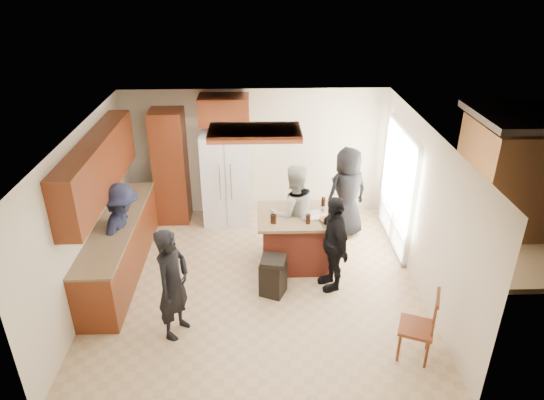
{
  "coord_description": "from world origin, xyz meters",
  "views": [
    {
      "loc": [
        0.02,
        -6.3,
        4.63
      ],
      "look_at": [
        0.26,
        0.65,
        1.15
      ],
      "focal_mm": 32.0,
      "sensor_mm": 36.0,
      "label": 1
    }
  ],
  "objects_px": {
    "person_behind_right": "(347,193)",
    "trash_bin": "(273,276)",
    "refrigerator": "(227,178)",
    "person_counter": "(124,232)",
    "kitchen_island": "(296,239)",
    "spindle_chair": "(418,328)",
    "person_side_right": "(333,243)",
    "person_front_left": "(173,284)",
    "person_behind_left": "(293,214)"
  },
  "relations": [
    {
      "from": "trash_bin",
      "to": "person_front_left",
      "type": "bearing_deg",
      "value": -148.94
    },
    {
      "from": "trash_bin",
      "to": "person_side_right",
      "type": "bearing_deg",
      "value": 10.29
    },
    {
      "from": "person_side_right",
      "to": "spindle_chair",
      "type": "bearing_deg",
      "value": 15.69
    },
    {
      "from": "person_behind_left",
      "to": "person_behind_right",
      "type": "height_order",
      "value": "person_behind_left"
    },
    {
      "from": "person_behind_left",
      "to": "refrigerator",
      "type": "xyz_separation_m",
      "value": [
        -1.16,
        1.4,
        0.04
      ]
    },
    {
      "from": "spindle_chair",
      "to": "refrigerator",
      "type": "bearing_deg",
      "value": 124.49
    },
    {
      "from": "person_front_left",
      "to": "person_counter",
      "type": "distance_m",
      "value": 1.67
    },
    {
      "from": "person_front_left",
      "to": "person_behind_left",
      "type": "height_order",
      "value": "person_behind_left"
    },
    {
      "from": "person_behind_left",
      "to": "trash_bin",
      "type": "xyz_separation_m",
      "value": [
        -0.37,
        -0.97,
        -0.54
      ]
    },
    {
      "from": "person_side_right",
      "to": "person_behind_left",
      "type": "bearing_deg",
      "value": -159.53
    },
    {
      "from": "person_counter",
      "to": "person_behind_left",
      "type": "bearing_deg",
      "value": -71.65
    },
    {
      "from": "refrigerator",
      "to": "spindle_chair",
      "type": "bearing_deg",
      "value": -55.51
    },
    {
      "from": "person_side_right",
      "to": "person_counter",
      "type": "distance_m",
      "value": 3.25
    },
    {
      "from": "person_behind_right",
      "to": "person_counter",
      "type": "relative_size",
      "value": 1.05
    },
    {
      "from": "person_front_left",
      "to": "trash_bin",
      "type": "height_order",
      "value": "person_front_left"
    },
    {
      "from": "person_behind_left",
      "to": "refrigerator",
      "type": "height_order",
      "value": "refrigerator"
    },
    {
      "from": "person_behind_right",
      "to": "person_behind_left",
      "type": "bearing_deg",
      "value": 14.07
    },
    {
      "from": "trash_bin",
      "to": "spindle_chair",
      "type": "distance_m",
      "value": 2.25
    },
    {
      "from": "person_front_left",
      "to": "refrigerator",
      "type": "height_order",
      "value": "refrigerator"
    },
    {
      "from": "person_front_left",
      "to": "trash_bin",
      "type": "distance_m",
      "value": 1.65
    },
    {
      "from": "person_front_left",
      "to": "person_counter",
      "type": "xyz_separation_m",
      "value": [
        -0.96,
        1.36,
        0.01
      ]
    },
    {
      "from": "person_front_left",
      "to": "refrigerator",
      "type": "xyz_separation_m",
      "value": [
        0.55,
        3.19,
        0.1
      ]
    },
    {
      "from": "person_counter",
      "to": "kitchen_island",
      "type": "distance_m",
      "value": 2.75
    },
    {
      "from": "person_front_left",
      "to": "trash_bin",
      "type": "bearing_deg",
      "value": -35.06
    },
    {
      "from": "person_side_right",
      "to": "refrigerator",
      "type": "distance_m",
      "value": 2.8
    },
    {
      "from": "spindle_chair",
      "to": "person_side_right",
      "type": "bearing_deg",
      "value": 119.34
    },
    {
      "from": "refrigerator",
      "to": "person_side_right",
      "type": "bearing_deg",
      "value": -52.26
    },
    {
      "from": "person_behind_left",
      "to": "kitchen_island",
      "type": "xyz_separation_m",
      "value": [
        0.04,
        -0.16,
        -0.39
      ]
    },
    {
      "from": "refrigerator",
      "to": "person_counter",
      "type": "bearing_deg",
      "value": -129.62
    },
    {
      "from": "person_front_left",
      "to": "person_counter",
      "type": "height_order",
      "value": "person_counter"
    },
    {
      "from": "kitchen_island",
      "to": "spindle_chair",
      "type": "height_order",
      "value": "spindle_chair"
    },
    {
      "from": "spindle_chair",
      "to": "kitchen_island",
      "type": "bearing_deg",
      "value": 122.09
    },
    {
      "from": "person_behind_right",
      "to": "kitchen_island",
      "type": "relative_size",
      "value": 1.32
    },
    {
      "from": "trash_bin",
      "to": "spindle_chair",
      "type": "xyz_separation_m",
      "value": [
        1.78,
        -1.37,
        0.13
      ]
    },
    {
      "from": "person_front_left",
      "to": "kitchen_island",
      "type": "distance_m",
      "value": 2.41
    },
    {
      "from": "person_front_left",
      "to": "person_side_right",
      "type": "bearing_deg",
      "value": -42.75
    },
    {
      "from": "person_behind_right",
      "to": "trash_bin",
      "type": "xyz_separation_m",
      "value": [
        -1.39,
        -1.76,
        -0.53
      ]
    },
    {
      "from": "spindle_chair",
      "to": "trash_bin",
      "type": "bearing_deg",
      "value": 142.37
    },
    {
      "from": "kitchen_island",
      "to": "trash_bin",
      "type": "distance_m",
      "value": 0.92
    },
    {
      "from": "person_front_left",
      "to": "kitchen_island",
      "type": "xyz_separation_m",
      "value": [
        1.76,
        1.62,
        -0.33
      ]
    },
    {
      "from": "refrigerator",
      "to": "spindle_chair",
      "type": "xyz_separation_m",
      "value": [
        2.58,
        -3.75,
        -0.45
      ]
    },
    {
      "from": "person_behind_left",
      "to": "person_counter",
      "type": "xyz_separation_m",
      "value": [
        -2.68,
        -0.42,
        -0.05
      ]
    },
    {
      "from": "person_behind_right",
      "to": "refrigerator",
      "type": "bearing_deg",
      "value": -39.21
    },
    {
      "from": "spindle_chair",
      "to": "person_behind_right",
      "type": "bearing_deg",
      "value": 97.03
    },
    {
      "from": "person_behind_right",
      "to": "spindle_chair",
      "type": "bearing_deg",
      "value": 73.61
    },
    {
      "from": "person_side_right",
      "to": "refrigerator",
      "type": "xyz_separation_m",
      "value": [
        -1.71,
        2.21,
        0.12
      ]
    },
    {
      "from": "person_side_right",
      "to": "person_counter",
      "type": "bearing_deg",
      "value": -110.47
    },
    {
      "from": "kitchen_island",
      "to": "trash_bin",
      "type": "height_order",
      "value": "kitchen_island"
    },
    {
      "from": "person_counter",
      "to": "spindle_chair",
      "type": "bearing_deg",
      "value": -105.79
    },
    {
      "from": "person_counter",
      "to": "refrigerator",
      "type": "bearing_deg",
      "value": -30.2
    }
  ]
}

